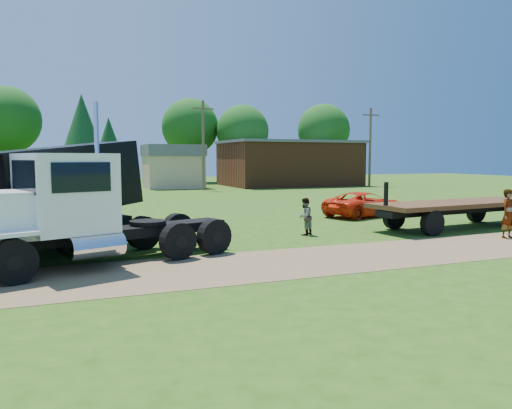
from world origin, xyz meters
name	(u,v)px	position (x,y,z in m)	size (l,w,h in m)	color
ground	(323,259)	(0.00, 0.00, 0.00)	(140.00, 140.00, 0.00)	#294A10
dirt_track	(323,259)	(0.00, 0.00, 0.01)	(120.00, 4.20, 0.01)	brown
white_semi_tractor	(69,210)	(-7.60, 1.82, 1.72)	(8.50, 5.07, 5.05)	black
black_dump_truck	(13,192)	(-9.26, 4.22, 2.15)	(9.00, 5.97, 3.90)	black
orange_pickup	(364,204)	(8.06, 9.60, 0.69)	(2.28, 4.95, 1.37)	red
flatbed_trailer	(457,208)	(9.33, 3.96, 0.97)	(8.99, 3.40, 2.25)	#392212
spectator_a	(509,214)	(9.13, 0.92, 1.00)	(0.73, 0.48, 2.01)	#999999
spectator_b	(305,217)	(1.81, 4.75, 0.79)	(0.77, 0.60, 1.59)	#999999
brick_building	(289,163)	(18.00, 40.00, 2.66)	(15.40, 10.40, 5.30)	brown
tan_shed	(173,166)	(4.00, 40.00, 2.42)	(6.20, 5.40, 4.70)	tan
utility_poles	(203,144)	(6.00, 35.00, 4.71)	(42.20, 0.28, 9.00)	brown
tree_row	(136,126)	(1.39, 48.81, 7.20)	(55.01, 12.12, 11.50)	#372816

